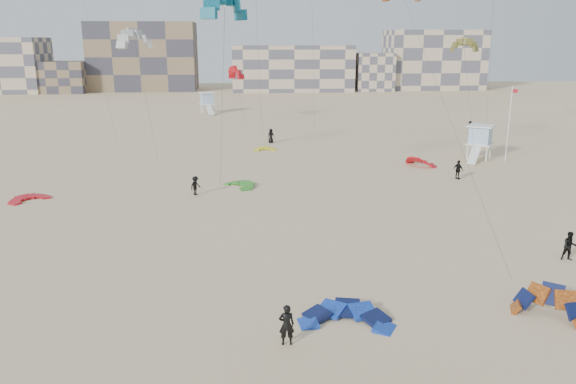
{
  "coord_description": "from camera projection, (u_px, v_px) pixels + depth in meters",
  "views": [
    {
      "loc": [
        -3.51,
        -25.28,
        12.97
      ],
      "look_at": [
        -1.0,
        6.0,
        4.53
      ],
      "focal_mm": 35.0,
      "sensor_mm": 36.0,
      "label": 1
    }
  ],
  "objects": [
    {
      "name": "kite_ground_orange",
      "position": [
        548.0,
        317.0,
        27.3
      ],
      "size": [
        4.9,
        4.89,
        3.46
      ],
      "primitive_type": null,
      "rotation": [
        0.98,
        0.0,
        -0.68
      ],
      "color": "#D05C1E",
      "rests_on": "ground"
    },
    {
      "name": "condo_fill_left",
      "position": [
        63.0,
        77.0,
        146.27
      ],
      "size": [
        12.0,
        10.0,
        8.0
      ],
      "primitive_type": "cube",
      "color": "#806A4D",
      "rests_on": "ground"
    },
    {
      "name": "kite_fly_grey",
      "position": [
        135.0,
        41.0,
        54.51
      ],
      "size": [
        5.17,
        5.17,
        13.46
      ],
      "rotation": [
        0.0,
        0.0,
        0.78
      ],
      "color": "silver",
      "rests_on": "ground"
    },
    {
      "name": "kitesurfer_f",
      "position": [
        470.0,
        127.0,
        81.99
      ],
      "size": [
        0.63,
        1.67,
        1.77
      ],
      "primitive_type": "imported",
      "rotation": [
        0.0,
        0.0,
        -1.64
      ],
      "color": "black",
      "rests_on": "ground"
    },
    {
      "name": "ground",
      "position": [
        318.0,
        310.0,
        27.97
      ],
      "size": [
        320.0,
        320.0,
        0.0
      ],
      "primitive_type": "plane",
      "color": "beige",
      "rests_on": "ground"
    },
    {
      "name": "kite_fly_red",
      "position": [
        236.0,
        74.0,
        89.36
      ],
      "size": [
        5.12,
        8.37,
        8.46
      ],
      "rotation": [
        0.0,
        0.0,
        2.02
      ],
      "color": "#E00901",
      "rests_on": "ground"
    },
    {
      "name": "flagpole",
      "position": [
        509.0,
        122.0,
        61.79
      ],
      "size": [
        0.67,
        0.1,
        8.29
      ],
      "color": "white",
      "rests_on": "ground"
    },
    {
      "name": "kitesurfer_d",
      "position": [
        458.0,
        170.0,
        54.4
      ],
      "size": [
        0.97,
        1.17,
        1.87
      ],
      "primitive_type": "imported",
      "rotation": [
        0.0,
        0.0,
        2.14
      ],
      "color": "black",
      "rests_on": "ground"
    },
    {
      "name": "condo_west_b",
      "position": [
        144.0,
        57.0,
        152.3
      ],
      "size": [
        28.0,
        14.0,
        18.0
      ],
      "primitive_type": "cube",
      "color": "#806A4D",
      "rests_on": "ground"
    },
    {
      "name": "kitesurfer_main",
      "position": [
        287.0,
        325.0,
        24.6
      ],
      "size": [
        0.7,
        0.47,
        1.9
      ],
      "primitive_type": "imported",
      "rotation": [
        0.0,
        0.0,
        3.16
      ],
      "color": "black",
      "rests_on": "ground"
    },
    {
      "name": "kite_ground_green",
      "position": [
        240.0,
        186.0,
        51.87
      ],
      "size": [
        4.62,
        4.55,
        1.21
      ],
      "primitive_type": null,
      "rotation": [
        0.16,
        0.0,
        -0.98
      ],
      "color": "green",
      "rests_on": "ground"
    },
    {
      "name": "kitesurfer_b",
      "position": [
        570.0,
        246.0,
        34.17
      ],
      "size": [
        1.0,
        0.85,
        1.81
      ],
      "primitive_type": "imported",
      "rotation": [
        0.0,
        0.0,
        -0.2
      ],
      "color": "black",
      "rests_on": "ground"
    },
    {
      "name": "condo_mid",
      "position": [
        292.0,
        68.0,
        152.33
      ],
      "size": [
        32.0,
        16.0,
        12.0
      ],
      "primitive_type": "cube",
      "color": "#C8B192",
      "rests_on": "ground"
    },
    {
      "name": "kite_ground_blue",
      "position": [
        346.0,
        322.0,
        26.82
      ],
      "size": [
        5.02,
        5.2,
        2.05
      ],
      "primitive_type": null,
      "rotation": [
        0.24,
        0.0,
        -0.22
      ],
      "color": "blue",
      "rests_on": "ground"
    },
    {
      "name": "kitesurfer_c",
      "position": [
        195.0,
        186.0,
        48.8
      ],
      "size": [
        1.18,
        1.22,
        1.68
      ],
      "primitive_type": "imported",
      "rotation": [
        0.0,
        0.0,
        0.85
      ],
      "color": "black",
      "rests_on": "ground"
    },
    {
      "name": "condo_east",
      "position": [
        433.0,
        60.0,
        156.83
      ],
      "size": [
        26.0,
        14.0,
        16.0
      ],
      "primitive_type": "cube",
      "color": "#C8B192",
      "rests_on": "ground"
    },
    {
      "name": "kite_fly_teal_a",
      "position": [
        225.0,
        8.0,
        42.09
      ],
      "size": [
        5.63,
        5.65,
        15.66
      ],
      "rotation": [
        0.0,
        0.0,
        0.86
      ],
      "color": "#166C83",
      "rests_on": "ground"
    },
    {
      "name": "kite_fly_olive",
      "position": [
        464.0,
        46.0,
        64.68
      ],
      "size": [
        4.07,
        12.64,
        12.62
      ],
      "rotation": [
        0.0,
        0.0,
        -0.49
      ],
      "color": "brown",
      "rests_on": "ground"
    },
    {
      "name": "kite_ground_red_far",
      "position": [
        420.0,
        166.0,
        60.59
      ],
      "size": [
        4.86,
        4.82,
        3.12
      ],
      "primitive_type": null,
      "rotation": [
        0.58,
        0.0,
        2.2
      ],
      "color": "#E00901",
      "rests_on": "ground"
    },
    {
      "name": "kite_ground_yellow",
      "position": [
        265.0,
        150.0,
        69.1
      ],
      "size": [
        2.73,
        2.9,
        1.19
      ],
      "primitive_type": null,
      "rotation": [
        0.2,
        0.0,
        0.04
      ],
      "color": "yellow",
      "rests_on": "ground"
    },
    {
      "name": "kite_ground_red",
      "position": [
        29.0,
        200.0,
        47.38
      ],
      "size": [
        4.47,
        4.49,
        0.96
      ],
      "primitive_type": null,
      "rotation": [
        0.12,
        0.0,
        0.72
      ],
      "color": "#E00901",
      "rests_on": "ground"
    },
    {
      "name": "condo_fill_right",
      "position": [
        373.0,
        72.0,
        152.37
      ],
      "size": [
        10.0,
        10.0,
        10.0
      ],
      "primitive_type": "cube",
      "color": "#C8B192",
      "rests_on": "ground"
    },
    {
      "name": "lifeguard_tower_far",
      "position": [
        207.0,
        103.0,
        104.25
      ],
      "size": [
        3.28,
        5.61,
        3.88
      ],
      "rotation": [
        0.0,
        0.0,
        0.22
      ],
      "color": "white",
      "rests_on": "ground"
    },
    {
      "name": "lifeguard_tower_near",
      "position": [
        480.0,
        142.0,
        63.44
      ],
      "size": [
        3.82,
        5.84,
        3.88
      ],
      "rotation": [
        0.0,
        0.0,
        -0.61
      ],
      "color": "white",
      "rests_on": "ground"
    },
    {
      "name": "kitesurfer_e",
      "position": [
        271.0,
        136.0,
        73.92
      ],
      "size": [
        1.04,
        0.8,
        1.88
      ],
      "primitive_type": "imported",
      "rotation": [
        0.0,
        0.0,
        0.25
      ],
      "color": "black",
      "rests_on": "ground"
    }
  ]
}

